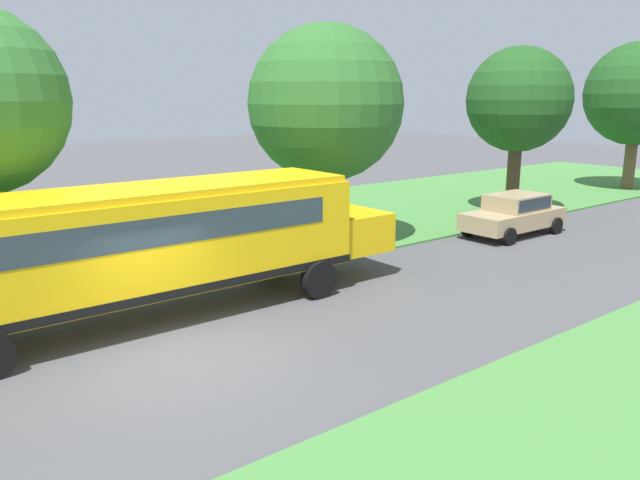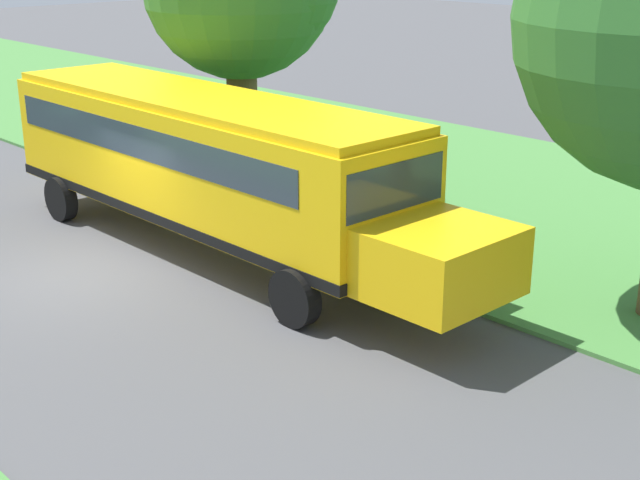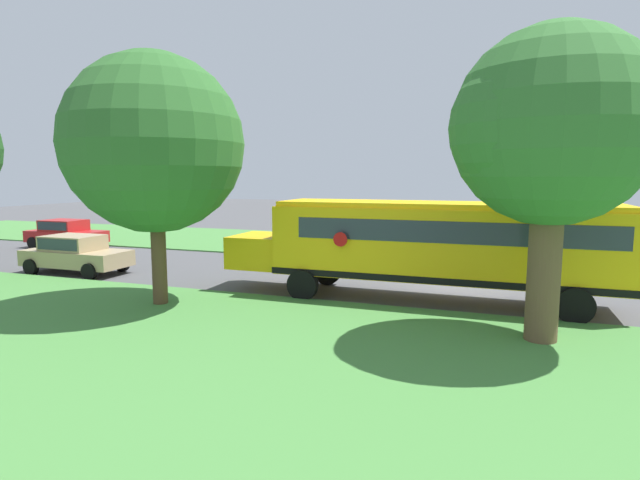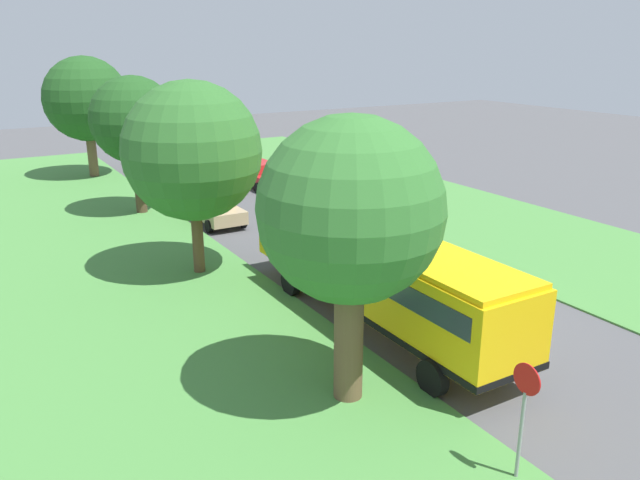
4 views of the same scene
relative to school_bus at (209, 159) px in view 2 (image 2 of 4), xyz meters
name	(u,v)px [view 2 (image 2 of 4)]	position (x,y,z in m)	size (l,w,h in m)	color
ground_plane	(78,274)	(2.71, -0.68, -1.92)	(120.00, 120.00, 0.00)	#4C4C4F
grass_verge	(419,178)	(-7.29, -0.68, -1.88)	(12.00, 80.00, 0.08)	#47843D
school_bus	(209,159)	(0.00, 0.00, 0.00)	(2.84, 12.42, 3.16)	yellow
stop_sign	(100,105)	(-1.89, -7.45, -0.19)	(0.08, 0.68, 2.74)	gray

